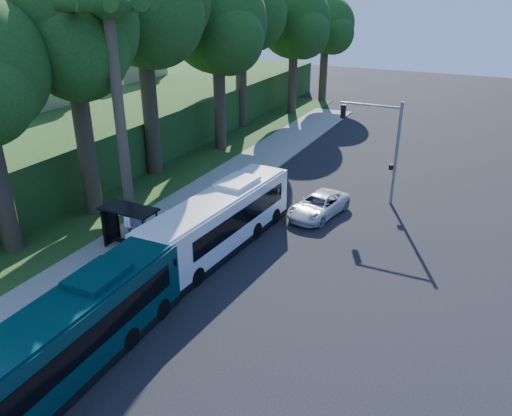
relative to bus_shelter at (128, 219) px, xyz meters
The scene contains 18 objects.
ground 8.00m from the bus_shelter, 21.51° to the left, with size 140.00×140.00×0.00m, color black.
sidewalk 3.35m from the bus_shelter, 90.90° to the left, with size 4.50×70.00×0.12m, color gray.
red_curb 3.07m from the bus_shelter, 26.83° to the right, with size 0.25×30.00×0.13m, color maroon.
grass_verge 9.90m from the bus_shelter, 126.16° to the left, with size 8.00×70.00×0.06m, color #234719.
bus_shelter is the anchor object (origin of this frame).
stop_sign_pole 2.85m from the bus_shelter, 49.08° to the right, with size 0.35×0.06×3.17m.
traffic_signal_pole 17.15m from the bus_shelter, 49.36° to the left, with size 4.10×0.30×7.00m.
palm_tree 10.70m from the bus_shelter, 124.80° to the left, with size 4.20×4.20×14.40m.
hillside_backdrop 26.18m from the bus_shelter, 136.68° to the left, with size 24.00×60.00×8.80m.
tree_0 11.08m from the bus_shelter, 151.08° to the left, with size 8.40×8.00×15.70m.
tree_1 16.56m from the bus_shelter, 119.45° to the left, with size 10.50×10.00×18.26m.
tree_2 21.25m from the bus_shelter, 103.83° to the left, with size 8.82×8.40×15.12m.
tree_3 29.46m from the bus_shelter, 103.86° to the left, with size 10.08×9.60×17.28m.
tree_4 35.97m from the bus_shelter, 96.78° to the left, with size 8.40×8.00×14.14m.
tree_5 43.55m from the bus_shelter, 94.21° to the left, with size 7.35×7.00×12.86m.
white_bus 5.18m from the bus_shelter, 25.82° to the left, with size 3.38×11.97×3.52m.
teal_bus 9.99m from the bus_shelter, 63.05° to the right, with size 2.69×11.50×3.41m.
pickup 12.09m from the bus_shelter, 47.05° to the left, with size 2.34×5.07×1.41m, color silver.
Camera 1 is at (10.20, -22.39, 13.70)m, focal length 35.00 mm.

